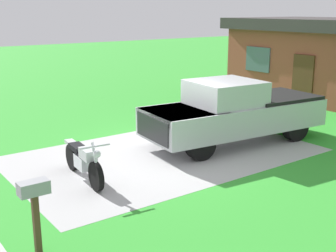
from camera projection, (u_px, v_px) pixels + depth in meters
ground_plane at (165, 154)px, 12.27m from camera, size 80.00×80.00×0.00m
driveway_pad at (165, 154)px, 12.27m from camera, size 5.03×8.23×0.01m
motorcycle at (83, 161)px, 10.33m from camera, size 2.21×0.70×1.09m
pickup_truck at (236, 111)px, 13.18m from camera, size 2.53×5.78×1.90m
mailbox at (34, 198)px, 7.06m from camera, size 0.26×0.48×1.26m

